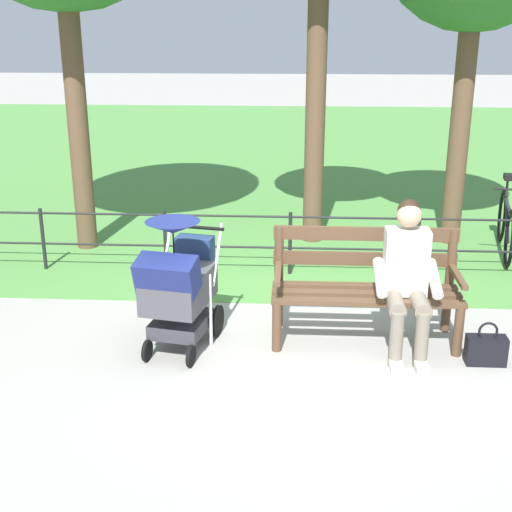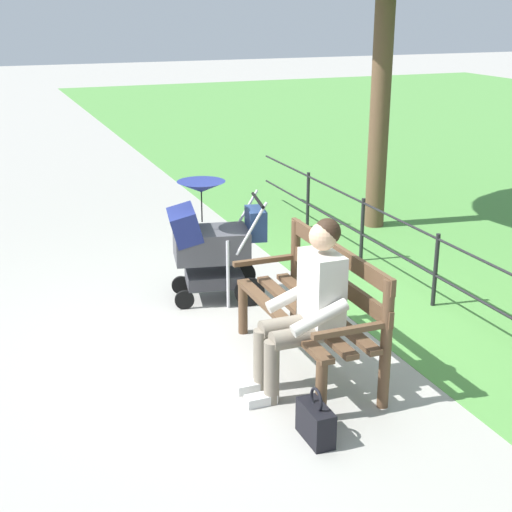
% 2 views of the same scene
% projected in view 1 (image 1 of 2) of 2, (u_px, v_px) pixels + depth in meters
% --- Properties ---
extents(ground_plane, '(60.00, 60.00, 0.00)m').
position_uv_depth(ground_plane, '(287.00, 340.00, 6.03)').
color(ground_plane, '#9E9B93').
extents(grass_lawn, '(40.00, 16.00, 0.01)m').
position_uv_depth(grass_lawn, '(293.00, 153.00, 14.33)').
color(grass_lawn, '#518E42').
rests_on(grass_lawn, ground).
extents(park_bench, '(1.60, 0.60, 0.96)m').
position_uv_depth(park_bench, '(365.00, 281.00, 5.93)').
color(park_bench, brown).
rests_on(park_bench, ground).
extents(person_on_bench, '(0.53, 0.74, 1.28)m').
position_uv_depth(person_on_bench, '(407.00, 274.00, 5.65)').
color(person_on_bench, slate).
rests_on(person_on_bench, ground).
extents(stroller, '(0.65, 0.96, 1.15)m').
position_uv_depth(stroller, '(178.00, 284.00, 5.68)').
color(stroller, black).
rests_on(stroller, ground).
extents(handbag, '(0.32, 0.14, 0.37)m').
position_uv_depth(handbag, '(486.00, 349.00, 5.58)').
color(handbag, black).
rests_on(handbag, ground).
extents(park_fence, '(8.21, 0.04, 0.70)m').
position_uv_depth(park_fence, '(316.00, 238.00, 7.44)').
color(park_fence, black).
rests_on(park_fence, ground).
extents(bicycle, '(0.48, 1.64, 0.89)m').
position_uv_depth(bicycle, '(506.00, 223.00, 8.16)').
color(bicycle, black).
rests_on(bicycle, ground).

